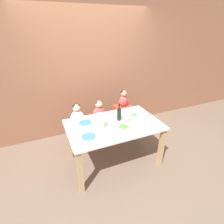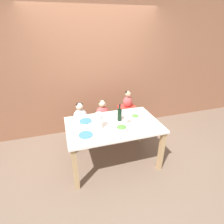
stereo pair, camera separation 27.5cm
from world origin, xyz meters
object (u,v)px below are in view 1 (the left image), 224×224
(person_baby_right, at_px, (124,98))
(wine_bottle, at_px, (119,114))
(paper_towel_roll, at_px, (100,122))
(chair_far_center, at_px, (100,125))
(salad_bowl_small, at_px, (134,116))
(dinner_plate_back_right, at_px, (133,111))
(dinner_plate_back_left, at_px, (85,122))
(chair_far_left, at_px, (79,130))
(dinner_plate_front_right, at_px, (142,127))
(chair_right_highchair, at_px, (123,113))
(person_child_center, at_px, (99,112))
(dinner_plate_front_left, at_px, (89,136))
(salad_bowl_large, at_px, (123,128))
(wine_glass_near, at_px, (127,116))
(person_child_left, at_px, (77,116))

(person_baby_right, height_order, wine_bottle, wine_bottle)
(paper_towel_roll, bearing_deg, chair_far_center, 72.21)
(chair_far_center, relative_size, salad_bowl_small, 3.25)
(person_baby_right, relative_size, dinner_plate_back_right, 1.69)
(person_baby_right, height_order, dinner_plate_back_left, person_baby_right)
(chair_far_left, height_order, dinner_plate_front_right, dinner_plate_front_right)
(chair_right_highchair, distance_m, person_child_center, 0.54)
(chair_far_center, bearing_deg, paper_towel_roll, -107.79)
(chair_far_left, height_order, dinner_plate_front_left, dinner_plate_front_left)
(person_baby_right, distance_m, paper_towel_roll, 1.04)
(dinner_plate_front_left, bearing_deg, salad_bowl_large, -4.52)
(chair_right_highchair, relative_size, dinner_plate_back_right, 3.38)
(wine_glass_near, xyz_separation_m, salad_bowl_small, (0.18, 0.08, -0.07))
(chair_far_center, distance_m, chair_right_highchair, 0.54)
(person_child_left, height_order, dinner_plate_back_right, person_child_left)
(dinner_plate_front_right, bearing_deg, salad_bowl_large, 174.60)
(person_child_left, xyz_separation_m, person_baby_right, (0.95, 0.00, 0.21))
(chair_right_highchair, bearing_deg, person_child_left, 179.95)
(dinner_plate_front_right, bearing_deg, dinner_plate_front_left, 175.16)
(salad_bowl_large, xyz_separation_m, dinner_plate_front_right, (0.30, -0.03, -0.04))
(chair_far_left, distance_m, salad_bowl_large, 1.10)
(chair_right_highchair, bearing_deg, dinner_plate_back_right, -90.87)
(person_child_left, xyz_separation_m, dinner_plate_front_left, (-0.03, -0.85, 0.09))
(dinner_plate_front_left, relative_size, dinner_plate_back_left, 1.00)
(dinner_plate_front_left, bearing_deg, wine_glass_near, 11.84)
(person_baby_right, relative_size, dinner_plate_front_left, 1.69)
(dinner_plate_back_left, bearing_deg, dinner_plate_front_right, -31.65)
(wine_glass_near, height_order, dinner_plate_front_right, wine_glass_near)
(chair_right_highchair, relative_size, salad_bowl_large, 4.13)
(wine_bottle, distance_m, dinner_plate_front_left, 0.67)
(person_child_left, xyz_separation_m, dinner_plate_back_left, (0.03, -0.45, 0.09))
(person_child_center, bearing_deg, paper_towel_roll, -107.77)
(salad_bowl_small, distance_m, dinner_plate_front_right, 0.30)
(person_child_center, xyz_separation_m, wine_bottle, (0.15, -0.58, 0.20))
(chair_far_left, bearing_deg, paper_towel_roll, -74.94)
(chair_far_left, height_order, wine_glass_near, wine_glass_near)
(chair_far_left, bearing_deg, dinner_plate_front_right, -49.17)
(person_baby_right, relative_size, paper_towel_roll, 1.35)
(person_baby_right, bearing_deg, wine_glass_near, -112.58)
(person_baby_right, height_order, paper_towel_roll, person_baby_right)
(chair_right_highchair, xyz_separation_m, dinner_plate_front_left, (-0.98, -0.85, 0.23))
(person_child_left, xyz_separation_m, person_child_center, (0.43, 0.00, 0.00))
(dinner_plate_front_right, bearing_deg, chair_far_center, 111.85)
(person_baby_right, bearing_deg, dinner_plate_front_right, -99.29)
(dinner_plate_front_left, bearing_deg, person_baby_right, 41.07)
(wine_glass_near, bearing_deg, chair_far_center, 107.66)
(paper_towel_roll, bearing_deg, chair_far_left, 105.06)
(person_baby_right, relative_size, salad_bowl_large, 2.06)
(wine_glass_near, relative_size, dinner_plate_front_right, 0.79)
(chair_far_left, relative_size, dinner_plate_front_left, 2.18)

